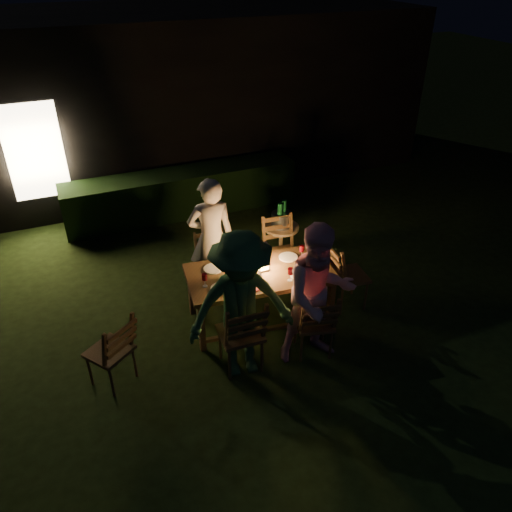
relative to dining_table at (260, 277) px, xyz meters
name	(u,v)px	position (x,y,z in m)	size (l,w,h in m)	color
garden_envelope	(169,93)	(0.43, 5.83, 0.89)	(40.00, 40.00, 3.20)	black
dining_table	(260,277)	(0.00, 0.00, 0.00)	(1.92, 1.12, 0.76)	#493318
chair_near_left	(241,345)	(-0.54, -0.71, -0.36)	(0.50, 0.53, 1.07)	#493318
chair_near_right	(314,333)	(0.35, -0.82, -0.39)	(0.54, 0.56, 0.97)	#493318
chair_far_left	(214,276)	(-0.35, 0.82, -0.40)	(0.44, 0.47, 0.93)	#493318
chair_far_right	(281,263)	(0.64, 0.70, -0.37)	(0.50, 0.53, 1.03)	#493318
chair_end	(347,285)	(1.22, -0.15, -0.37)	(0.54, 0.51, 1.04)	#493318
chair_spare	(113,362)	(-1.95, -0.38, -0.39)	(0.63, 0.63, 0.98)	#493318
person_house_side	(211,238)	(-0.35, 0.87, 0.18)	(0.63, 0.42, 1.73)	beige
person_opp_right	(319,295)	(0.35, -0.87, 0.20)	(0.86, 0.67, 1.77)	pink
person_opp_left	(241,307)	(-0.55, -0.76, 0.23)	(1.18, 0.68, 1.82)	#2E5C31
lantern	(263,259)	(0.06, 0.04, 0.23)	(0.16, 0.16, 0.35)	white
plate_far_left	(213,269)	(-0.52, 0.29, 0.08)	(0.25, 0.25, 0.01)	white
plate_near_left	(221,288)	(-0.57, -0.15, 0.08)	(0.25, 0.25, 0.01)	white
plate_far_right	(288,257)	(0.47, 0.16, 0.08)	(0.25, 0.25, 0.01)	white
plate_near_right	(300,275)	(0.42, -0.27, 0.08)	(0.25, 0.25, 0.01)	white
wineglass_a	(231,258)	(-0.26, 0.31, 0.16)	(0.06, 0.06, 0.18)	#59070F
wineglass_b	(205,280)	(-0.73, -0.03, 0.16)	(0.06, 0.06, 0.18)	#59070F
wineglass_c	(290,274)	(0.26, -0.31, 0.16)	(0.06, 0.06, 0.18)	#59070F
wineglass_d	(302,252)	(0.64, 0.10, 0.16)	(0.06, 0.06, 0.18)	#59070F
wineglass_e	(259,280)	(-0.14, -0.29, 0.16)	(0.06, 0.06, 0.18)	silver
bottle_table	(240,265)	(-0.25, 0.03, 0.22)	(0.07, 0.07, 0.28)	#0F471E
napkin_left	(255,288)	(-0.19, -0.30, 0.08)	(0.18, 0.14, 0.01)	red
napkin_right	(310,278)	(0.51, -0.37, 0.08)	(0.18, 0.14, 0.01)	red
phone	(216,293)	(-0.65, -0.22, 0.08)	(0.14, 0.07, 0.01)	black
side_table	(281,231)	(0.80, 1.06, -0.06)	(0.52, 0.52, 0.71)	olive
ice_bucket	(282,220)	(0.80, 1.06, 0.13)	(0.30, 0.30, 0.22)	#A5A8AD
bottle_bucket_a	(280,218)	(0.75, 1.02, 0.18)	(0.07, 0.07, 0.32)	#0F471E
bottle_bucket_b	(284,215)	(0.85, 1.10, 0.18)	(0.07, 0.07, 0.32)	#0F471E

